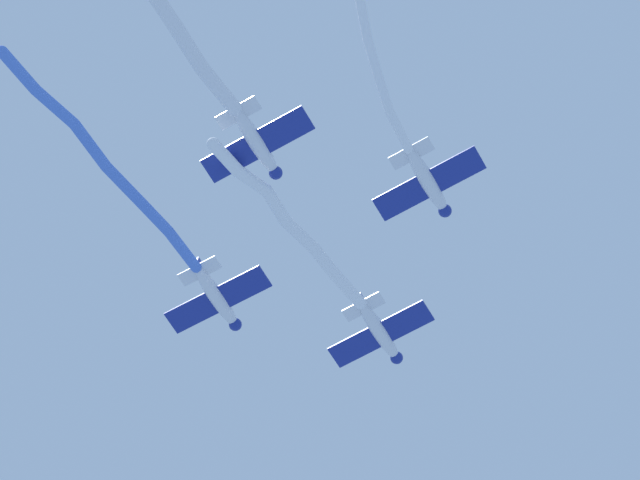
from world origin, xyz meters
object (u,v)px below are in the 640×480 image
object	(u,v)px
airplane_right_wing	(428,182)
airplane_slot	(257,143)
airplane_lead	(380,333)
airplane_left_wing	(217,298)

from	to	relation	value
airplane_right_wing	airplane_slot	distance (m)	11.18
airplane_right_wing	airplane_slot	bearing A→B (deg)	134.99
airplane_slot	airplane_right_wing	bearing A→B (deg)	-45.48
airplane_lead	airplane_left_wing	bearing A→B (deg)	135.38
airplane_left_wing	airplane_slot	bearing A→B (deg)	-135.95
airplane_lead	airplane_slot	world-z (taller)	airplane_lead
airplane_left_wing	airplane_right_wing	world-z (taller)	airplane_right_wing
airplane_lead	airplane_right_wing	world-z (taller)	airplane_right_wing
airplane_lead	airplane_left_wing	size ratio (longest dim) A/B	1.01
airplane_right_wing	airplane_slot	xyz separation A→B (m)	(-11.11, 1.11, -0.50)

